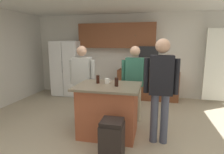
# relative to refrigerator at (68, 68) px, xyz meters

# --- Properties ---
(floor) EXTENTS (7.04, 7.04, 0.00)m
(floor) POSITION_rel_refrigerator_xyz_m (2.00, -2.38, -0.88)
(floor) COLOR #B7A88E
(floor) RESTS_ON ground
(back_wall) EXTENTS (6.40, 0.10, 2.60)m
(back_wall) POSITION_rel_refrigerator_xyz_m (2.00, 0.42, 0.42)
(back_wall) COLOR silver
(back_wall) RESTS_ON ground
(french_door_window_panel) EXTENTS (0.90, 0.06, 2.00)m
(french_door_window_panel) POSITION_rel_refrigerator_xyz_m (4.60, 0.02, 0.22)
(french_door_window_panel) COLOR white
(french_door_window_panel) RESTS_ON ground
(cabinet_run_upper) EXTENTS (2.40, 0.38, 0.75)m
(cabinet_run_upper) POSITION_rel_refrigerator_xyz_m (1.60, 0.22, 1.04)
(cabinet_run_upper) COLOR brown
(cabinet_run_lower) EXTENTS (1.80, 0.63, 0.90)m
(cabinet_run_lower) POSITION_rel_refrigerator_xyz_m (2.60, 0.10, -0.43)
(cabinet_run_lower) COLOR brown
(cabinet_run_lower) RESTS_ON ground
(refrigerator) EXTENTS (0.90, 0.76, 1.76)m
(refrigerator) POSITION_rel_refrigerator_xyz_m (0.00, 0.00, 0.00)
(refrigerator) COLOR white
(refrigerator) RESTS_ON ground
(microwave_over_range) EXTENTS (0.56, 0.40, 0.32)m
(microwave_over_range) POSITION_rel_refrigerator_xyz_m (2.60, 0.12, 0.57)
(microwave_over_range) COLOR black
(kitchen_island) EXTENTS (1.16, 0.91, 0.95)m
(kitchen_island) POSITION_rel_refrigerator_xyz_m (1.97, -2.38, -0.40)
(kitchen_island) COLOR #AD5638
(kitchen_island) RESTS_ON ground
(person_host_foreground) EXTENTS (0.57, 0.24, 1.79)m
(person_host_foreground) POSITION_rel_refrigerator_xyz_m (2.89, -2.48, 0.16)
(person_host_foreground) COLOR #4C5166
(person_host_foreground) RESTS_ON ground
(person_elder_center) EXTENTS (0.57, 0.22, 1.65)m
(person_elder_center) POSITION_rel_refrigerator_xyz_m (1.26, -1.86, 0.07)
(person_elder_center) COLOR #232D4C
(person_elder_center) RESTS_ON ground
(person_guest_left) EXTENTS (0.57, 0.22, 1.65)m
(person_guest_left) POSITION_rel_refrigerator_xyz_m (2.37, -1.65, 0.07)
(person_guest_left) COLOR tan
(person_guest_left) RESTS_ON ground
(glass_short_whisky) EXTENTS (0.06, 0.06, 0.15)m
(glass_short_whisky) POSITION_rel_refrigerator_xyz_m (1.74, -2.27, 0.15)
(glass_short_whisky) COLOR black
(glass_short_whisky) RESTS_ON kitchen_island
(mug_ceramic_white) EXTENTS (0.13, 0.09, 0.09)m
(mug_ceramic_white) POSITION_rel_refrigerator_xyz_m (1.91, -2.24, 0.12)
(mug_ceramic_white) COLOR white
(mug_ceramic_white) RESTS_ON kitchen_island
(glass_pilsner) EXTENTS (0.07, 0.07, 0.15)m
(glass_pilsner) POSITION_rel_refrigerator_xyz_m (2.13, -2.44, 0.15)
(glass_pilsner) COLOR black
(glass_pilsner) RESTS_ON kitchen_island
(trash_bin) EXTENTS (0.34, 0.34, 0.61)m
(trash_bin) POSITION_rel_refrigerator_xyz_m (2.21, -3.11, -0.58)
(trash_bin) COLOR black
(trash_bin) RESTS_ON ground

